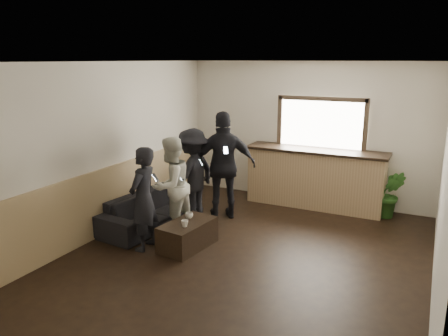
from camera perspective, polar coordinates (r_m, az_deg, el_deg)
The scene contains 12 objects.
ground at distance 6.61m, azimuth 2.87°, elevation -11.38°, with size 5.00×6.00×0.01m, color black.
room_shell at distance 6.44m, azimuth -3.00°, elevation 1.78°, with size 5.01×6.01×2.80m.
bar_counter at distance 8.71m, azimuth 11.83°, elevation -0.82°, with size 2.70×0.68×2.13m.
sofa at distance 7.71m, azimuth -9.43°, elevation -5.45°, with size 1.96×0.77×0.57m, color black.
coffee_table at distance 6.82m, azimuth -4.78°, elevation -8.69°, with size 0.52×0.93×0.41m, color black.
cup_a at distance 6.88m, azimuth -4.56°, elevation -6.21°, with size 0.12×0.12×0.09m, color silver.
cup_b at distance 6.55m, azimuth -5.14°, elevation -7.23°, with size 0.11×0.11×0.10m, color silver.
potted_plant at distance 8.50m, azimuth 20.86°, elevation -3.20°, with size 0.49×0.40×0.89m, color #2D6623.
person_a at distance 6.67m, azimuth -10.48°, elevation -3.99°, with size 0.49×0.61×1.59m.
person_b at distance 7.25m, azimuth -6.92°, elevation -2.26°, with size 0.71×0.86×1.62m.
person_c at distance 7.83m, azimuth -4.13°, elevation -0.84°, with size 0.75×1.14×1.65m.
person_d at distance 7.82m, azimuth 0.01°, elevation 0.31°, with size 1.21×1.03×1.95m.
Camera 1 is at (2.35, -5.48, 2.84)m, focal length 35.00 mm.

